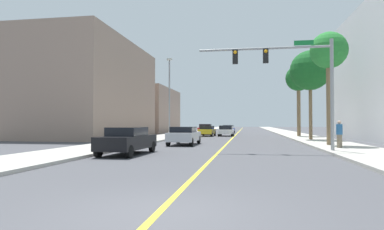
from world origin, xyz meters
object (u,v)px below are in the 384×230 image
Objects in this scene: palm_near at (329,53)px; car_black at (127,140)px; traffic_signal_mast at (291,71)px; car_red at (206,129)px; palm_mid at (310,71)px; car_silver at (184,135)px; car_yellow at (207,131)px; car_blue at (228,129)px; pedestrian at (339,134)px; car_white at (226,131)px; street_lamp at (169,94)px; palm_far at (298,79)px.

palm_near reaches higher than car_black.
traffic_signal_mast is at bearing -123.39° from palm_near.
palm_mid is at bearing 125.43° from car_red.
palm_near reaches higher than car_red.
car_silver reaches higher than car_yellow.
car_yellow is (-11.06, 9.66, -5.97)m from palm_mid.
car_blue is (1.75, 29.45, -0.03)m from car_silver.
car_silver is at bearing -64.18° from pedestrian.
car_white is at bearing -115.44° from pedestrian.
palm_near is at bearing -91.14° from palm_mid.
car_white is at bearing 15.39° from car_yellow.
car_white reaches higher than car_yellow.
street_lamp is 1.90× the size of car_yellow.
car_blue is at bearing 123.27° from palm_far.
traffic_signal_mast is 6.16m from palm_near.
palm_mid is at bearing -90.69° from palm_far.
car_red is (-1.03, 6.49, 0.09)m from car_yellow.
pedestrian is at bearing -67.35° from car_white.
street_lamp reaches higher than car_blue.
car_yellow is 6.57m from car_red.
car_white is 6.83m from car_red.
pedestrian is (-0.05, -2.71, -5.71)m from palm_near.
car_white is at bearing 130.24° from palm_mid.
street_lamp is at bearing 110.82° from car_silver.
palm_far is 10.95m from car_white.
car_blue reaches higher than car_yellow.
pedestrian is (12.13, 4.98, 0.23)m from car_black.
traffic_signal_mast is at bearing 105.32° from car_red.
palm_mid is 1.01× the size of palm_far.
street_lamp is 21.37m from car_blue.
palm_near is 16.02m from palm_far.
palm_near is at bearing -34.41° from street_lamp.
pedestrian is at bearing -72.37° from car_blue.
car_black is at bearing -128.15° from palm_mid.
pedestrian is (11.89, -26.87, 0.20)m from car_red.
palm_near is 1.78× the size of car_silver.
car_white is 11.67m from car_blue.
palm_near is 21.01m from car_white.
car_yellow is at bearing -96.93° from car_blue.
car_white is 0.86× the size of car_black.
pedestrian is (10.85, -20.38, 0.29)m from car_yellow.
car_blue is at bearing -122.29° from pedestrian.
palm_far is 2.02× the size of car_blue.
car_silver is at bearing 144.17° from traffic_signal_mast.
car_black is at bearing -25.09° from pedestrian.
car_white is (2.39, 0.58, 0.01)m from car_yellow.
street_lamp is 15.77m from palm_far.
car_silver is (-10.87, -15.55, -6.14)m from palm_far.
car_blue is (-5.65, 34.80, -4.04)m from traffic_signal_mast.
traffic_signal_mast is 1.86× the size of car_blue.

